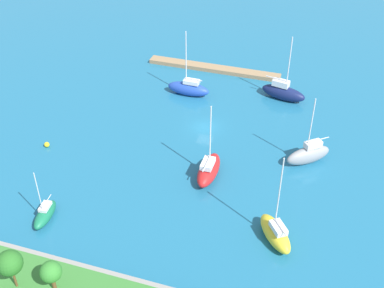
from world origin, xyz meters
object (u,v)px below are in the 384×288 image
at_px(sailboat_red_off_beacon, 209,169).
at_px(sailboat_yellow_along_channel, 275,233).
at_px(sailboat_navy_far_south, 283,92).
at_px(sailboat_green_mid_basin, 45,214).
at_px(mooring_buoy_yellow, 47,145).
at_px(pier_dock, 214,68).
at_px(sailboat_gray_near_pier, 308,154).
at_px(park_tree_west, 10,263).
at_px(sailboat_blue_by_breakwater, 188,88).
at_px(park_tree_mideast, 51,272).

distance_m(sailboat_red_off_beacon, sailboat_yellow_along_channel, 14.37).
bearing_deg(sailboat_navy_far_south, sailboat_red_off_beacon, -92.27).
height_order(sailboat_navy_far_south, sailboat_green_mid_basin, sailboat_navy_far_south).
height_order(sailboat_red_off_beacon, mooring_buoy_yellow, sailboat_red_off_beacon).
distance_m(pier_dock, sailboat_gray_near_pier, 31.78).
bearing_deg(mooring_buoy_yellow, park_tree_west, 114.97).
bearing_deg(pier_dock, sailboat_gray_near_pier, 131.58).
xyz_separation_m(sailboat_blue_by_breakwater, sailboat_gray_near_pier, (-22.82, 13.33, 0.17)).
bearing_deg(sailboat_green_mid_basin, sailboat_blue_by_breakwater, 161.48).
height_order(sailboat_gray_near_pier, sailboat_green_mid_basin, sailboat_gray_near_pier).
relative_size(park_tree_mideast, sailboat_green_mid_basin, 0.50).
xyz_separation_m(sailboat_gray_near_pier, sailboat_yellow_along_channel, (1.85, 16.78, -0.24)).
bearing_deg(pier_dock, mooring_buoy_yellow, 61.32).
bearing_deg(sailboat_blue_by_breakwater, sailboat_red_off_beacon, 116.87).
distance_m(pier_dock, park_tree_mideast, 56.16).
relative_size(park_tree_mideast, sailboat_gray_near_pier, 0.36).
relative_size(sailboat_blue_by_breakwater, sailboat_red_off_beacon, 1.05).
relative_size(sailboat_navy_far_south, sailboat_yellow_along_channel, 0.95).
height_order(sailboat_green_mid_basin, sailboat_yellow_along_channel, sailboat_yellow_along_channel).
xyz_separation_m(sailboat_navy_far_south, mooring_buoy_yellow, (32.12, 25.36, -1.02)).
height_order(sailboat_gray_near_pier, mooring_buoy_yellow, sailboat_gray_near_pier).
xyz_separation_m(sailboat_gray_near_pier, sailboat_green_mid_basin, (30.45, 22.14, -0.63)).
distance_m(pier_dock, mooring_buoy_yellow, 36.60).
xyz_separation_m(sailboat_red_off_beacon, mooring_buoy_yellow, (25.70, 0.71, -0.95)).
height_order(park_tree_mideast, park_tree_west, park_tree_west).
relative_size(sailboat_blue_by_breakwater, sailboat_green_mid_basin, 1.53).
bearing_deg(sailboat_yellow_along_channel, park_tree_mideast, 89.75).
xyz_separation_m(sailboat_gray_near_pier, sailboat_navy_far_south, (6.52, -17.01, -0.07)).
height_order(sailboat_blue_by_breakwater, sailboat_yellow_along_channel, sailboat_yellow_along_channel).
bearing_deg(mooring_buoy_yellow, sailboat_yellow_along_channel, 167.09).
distance_m(sailboat_gray_near_pier, sailboat_yellow_along_channel, 16.88).
xyz_separation_m(sailboat_blue_by_breakwater, sailboat_yellow_along_channel, (-20.98, 30.11, -0.06)).
distance_m(sailboat_navy_far_south, sailboat_yellow_along_channel, 34.11).
relative_size(park_tree_mideast, park_tree_west, 0.78).
relative_size(sailboat_red_off_beacon, sailboat_yellow_along_channel, 0.93).
xyz_separation_m(pier_dock, sailboat_green_mid_basin, (9.37, 45.90, 0.49)).
distance_m(sailboat_yellow_along_channel, mooring_buoy_yellow, 37.76).
bearing_deg(sailboat_gray_near_pier, sailboat_green_mid_basin, -3.91).
bearing_deg(sailboat_yellow_along_channel, sailboat_green_mid_basin, 64.13).
relative_size(park_tree_mideast, sailboat_navy_far_south, 0.33).
bearing_deg(sailboat_blue_by_breakwater, sailboat_navy_far_south, -165.65).
bearing_deg(sailboat_blue_by_breakwater, mooring_buoy_yellow, 55.52).
xyz_separation_m(park_tree_mideast, sailboat_gray_near_pier, (-22.96, -32.25, -2.58)).
bearing_deg(pier_dock, sailboat_yellow_along_channel, 115.38).
xyz_separation_m(pier_dock, sailboat_yellow_along_channel, (-19.23, 40.54, 0.89)).
bearing_deg(sailboat_yellow_along_channel, pier_dock, -11.10).
relative_size(park_tree_west, sailboat_green_mid_basin, 0.65).
relative_size(pier_dock, mooring_buoy_yellow, 31.62).
bearing_deg(sailboat_blue_by_breakwater, sailboat_green_mid_basin, 79.50).
xyz_separation_m(sailboat_yellow_along_channel, mooring_buoy_yellow, (36.79, -8.43, -0.86)).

